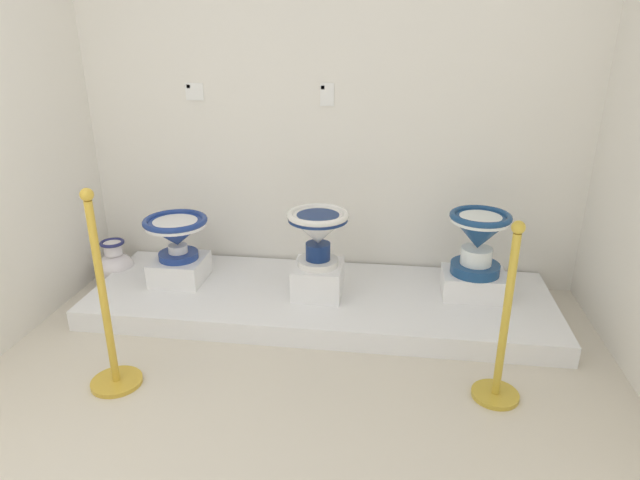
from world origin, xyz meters
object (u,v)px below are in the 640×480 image
at_px(info_placard_first, 194,92).
at_px(decorative_vase_corner, 115,264).
at_px(info_placard_second, 327,94).
at_px(stanchion_post_near_left, 109,332).
at_px(plinth_block_rightmost, 180,269).
at_px(antique_toilet_rightmost, 176,232).
at_px(antique_toilet_central_ornate, 318,229).
at_px(plinth_block_slender_white, 473,284).
at_px(stanchion_post_near_right, 502,347).
at_px(plinth_block_central_ornate, 318,279).
at_px(antique_toilet_slender_white, 479,236).

bearing_deg(info_placard_first, decorative_vase_corner, -153.17).
bearing_deg(info_placard_second, stanchion_post_near_left, -122.33).
distance_m(plinth_block_rightmost, antique_toilet_rightmost, 0.27).
bearing_deg(antique_toilet_central_ornate, stanchion_post_near_left, -135.61).
height_order(antique_toilet_central_ornate, plinth_block_slender_white, antique_toilet_central_ornate).
relative_size(antique_toilet_rightmost, antique_toilet_central_ornate, 1.09).
bearing_deg(info_placard_first, stanchion_post_near_right, -33.85).
relative_size(antique_toilet_central_ornate, stanchion_post_near_right, 0.41).
distance_m(plinth_block_central_ornate, stanchion_post_near_right, 1.28).
bearing_deg(info_placard_first, antique_toilet_rightmost, -93.77).
relative_size(plinth_block_rightmost, plinth_block_slender_white, 0.88).
relative_size(plinth_block_slender_white, info_placard_second, 2.61).
xyz_separation_m(plinth_block_slender_white, info_placard_second, (-1.01, 0.43, 1.13)).
xyz_separation_m(antique_toilet_central_ornate, decorative_vase_corner, (-1.53, 0.24, -0.44)).
height_order(plinth_block_central_ornate, plinth_block_slender_white, plinth_block_central_ornate).
height_order(antique_toilet_slender_white, info_placard_second, info_placard_second).
bearing_deg(info_placard_second, stanchion_post_near_right, -51.73).
height_order(antique_toilet_central_ornate, info_placard_second, info_placard_second).
relative_size(plinth_block_rightmost, antique_toilet_slender_white, 0.87).
relative_size(info_placard_second, decorative_vase_corner, 0.47).
bearing_deg(antique_toilet_central_ornate, plinth_block_slender_white, 6.54).
height_order(info_placard_first, decorative_vase_corner, info_placard_first).
distance_m(plinth_block_rightmost, antique_toilet_slender_white, 1.99).
relative_size(info_placard_first, decorative_vase_corner, 0.39).
xyz_separation_m(antique_toilet_rightmost, plinth_block_central_ornate, (0.97, -0.08, -0.25)).
relative_size(plinth_block_slender_white, stanchion_post_near_right, 0.41).
bearing_deg(plinth_block_rightmost, info_placard_first, 86.23).
height_order(plinth_block_slender_white, antique_toilet_slender_white, antique_toilet_slender_white).
distance_m(plinth_block_central_ornate, info_placard_first, 1.55).
distance_m(plinth_block_rightmost, info_placard_first, 1.23).
bearing_deg(decorative_vase_corner, plinth_block_rightmost, -16.48).
bearing_deg(antique_toilet_central_ornate, info_placard_second, 91.52).
distance_m(info_placard_second, stanchion_post_near_left, 2.02).
bearing_deg(plinth_block_central_ornate, plinth_block_rightmost, 175.48).
height_order(plinth_block_rightmost, stanchion_post_near_right, stanchion_post_near_right).
bearing_deg(antique_toilet_slender_white, plinth_block_rightmost, -178.89).
xyz_separation_m(plinth_block_central_ornate, antique_toilet_slender_white, (1.00, 0.11, 0.31)).
distance_m(info_placard_second, stanchion_post_near_right, 1.97).
bearing_deg(antique_toilet_rightmost, info_placard_second, 26.24).
distance_m(antique_toilet_rightmost, stanchion_post_near_right, 2.17).
bearing_deg(plinth_block_central_ornate, plinth_block_slender_white, 6.54).
relative_size(antique_toilet_central_ornate, decorative_vase_corner, 1.20).
xyz_separation_m(antique_toilet_rightmost, antique_toilet_central_ornate, (0.97, -0.08, 0.09)).
distance_m(antique_toilet_rightmost, antique_toilet_slender_white, 1.97).
xyz_separation_m(plinth_block_rightmost, stanchion_post_near_right, (1.99, -0.84, 0.08)).
bearing_deg(info_placard_second, antique_toilet_rightmost, -153.76).
distance_m(antique_toilet_central_ornate, stanchion_post_near_right, 1.31).
height_order(plinth_block_rightmost, plinth_block_central_ornate, plinth_block_central_ornate).
bearing_deg(decorative_vase_corner, plinth_block_slender_white, -2.93).
distance_m(info_placard_first, decorative_vase_corner, 1.38).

